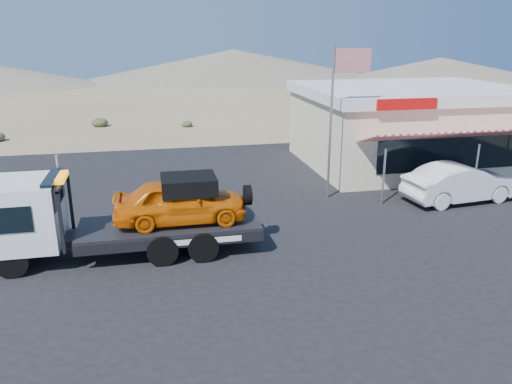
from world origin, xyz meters
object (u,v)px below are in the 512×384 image
tow_truck (120,211)px  flagpole (337,105)px  white_sedan (461,183)px  jerky_store (408,125)px

tow_truck → flagpole: size_ratio=1.29×
tow_truck → flagpole: (8.16, 3.87, 2.37)m
tow_truck → white_sedan: 13.10m
jerky_store → flagpole: size_ratio=1.73×
tow_truck → jerky_store: bearing=31.3°
white_sedan → jerky_store: size_ratio=0.44×
white_sedan → jerky_store: bearing=-14.2°
jerky_store → flagpole: bearing=-141.2°
tow_truck → jerky_store: 16.07m
jerky_store → flagpole: flagpole is taller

